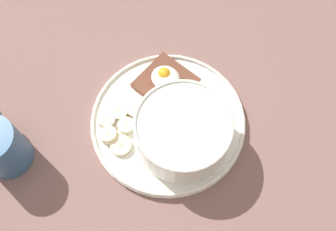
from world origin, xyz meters
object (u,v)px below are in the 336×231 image
object	(u,v)px
banana_slice_inner	(106,120)
coffee_mug	(0,147)
oatmeal_bowl	(183,132)
poached_egg	(165,77)
banana_slice_front	(126,126)
banana_slice_right	(108,135)
banana_slice_left	(120,112)
banana_slice_back	(136,109)
toast_slice	(166,83)
banana_slice_outer	(121,146)

from	to	relation	value
banana_slice_inner	coffee_mug	bearing A→B (deg)	-126.85
oatmeal_bowl	poached_egg	world-z (taller)	oatmeal_bowl
banana_slice_front	banana_slice_right	distance (cm)	3.35
poached_egg	coffee_mug	xyz separation A→B (cm)	(-14.48, -24.62, 1.16)
banana_slice_left	banana_slice_back	distance (cm)	2.74
poached_egg	banana_slice_front	distance (cm)	10.59
oatmeal_bowl	toast_slice	bearing A→B (deg)	137.09
banana_slice_front	banana_slice_outer	xyz separation A→B (cm)	(1.25, -3.31, -0.12)
toast_slice	banana_slice_outer	world-z (taller)	toast_slice
coffee_mug	banana_slice_outer	bearing A→B (deg)	36.75
banana_slice_outer	banana_slice_front	bearing A→B (deg)	110.64
toast_slice	coffee_mug	xyz separation A→B (cm)	(-14.55, -24.59, 2.97)
toast_slice	banana_slice_right	size ratio (longest dim) A/B	2.72
toast_slice	poached_egg	bearing A→B (deg)	156.35
banana_slice_back	banana_slice_right	xyz separation A→B (cm)	(-1.05, -6.41, 0.11)
banana_slice_left	banana_slice_inner	distance (cm)	2.64
banana_slice_left	poached_egg	bearing A→B (deg)	68.62
oatmeal_bowl	banana_slice_right	bearing A→B (deg)	-150.47
toast_slice	banana_slice_front	bearing A→B (deg)	-96.36
oatmeal_bowl	coffee_mug	xyz separation A→B (cm)	(-22.46, -17.24, -0.01)
banana_slice_front	coffee_mug	bearing A→B (deg)	-133.23
oatmeal_bowl	banana_slice_inner	xyz separation A→B (cm)	(-12.48, -3.92, -3.07)
toast_slice	banana_slice_back	distance (cm)	7.11
banana_slice_front	banana_slice_back	bearing A→B (deg)	97.42
toast_slice	poached_egg	xyz separation A→B (cm)	(-0.07, 0.03, 1.81)
oatmeal_bowl	banana_slice_right	world-z (taller)	oatmeal_bowl
banana_slice_front	poached_egg	bearing A→B (deg)	84.04
banana_slice_left	banana_slice_right	bearing A→B (deg)	-78.65
banana_slice_left	banana_slice_right	world-z (taller)	same
toast_slice	coffee_mug	world-z (taller)	coffee_mug
oatmeal_bowl	banana_slice_outer	world-z (taller)	oatmeal_bowl
banana_slice_inner	coffee_mug	xyz separation A→B (cm)	(-9.98, -13.31, 3.06)
banana_slice_left	banana_slice_outer	distance (cm)	6.03
banana_slice_right	coffee_mug	size ratio (longest dim) A/B	0.38
banana_slice_front	toast_slice	bearing A→B (deg)	83.64
toast_slice	banana_slice_back	world-z (taller)	same
oatmeal_bowl	banana_slice_back	bearing A→B (deg)	177.43
poached_egg	banana_slice_left	bearing A→B (deg)	-111.38
banana_slice_back	banana_slice_inner	distance (cm)	5.27
banana_slice_outer	banana_slice_inner	bearing A→B (deg)	153.06
poached_egg	banana_slice_right	distance (cm)	13.72
banana_slice_outer	coffee_mug	size ratio (longest dim) A/B	0.41
banana_slice_back	oatmeal_bowl	bearing A→B (deg)	-2.57
banana_slice_outer	banana_slice_back	bearing A→B (deg)	104.13
banana_slice_back	toast_slice	bearing A→B (deg)	77.03
poached_egg	coffee_mug	distance (cm)	28.59
banana_slice_inner	oatmeal_bowl	bearing A→B (deg)	17.45
oatmeal_bowl	banana_slice_left	world-z (taller)	oatmeal_bowl
banana_slice_front	banana_slice_outer	distance (cm)	3.54
banana_slice_back	banana_slice_outer	size ratio (longest dim) A/B	1.09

